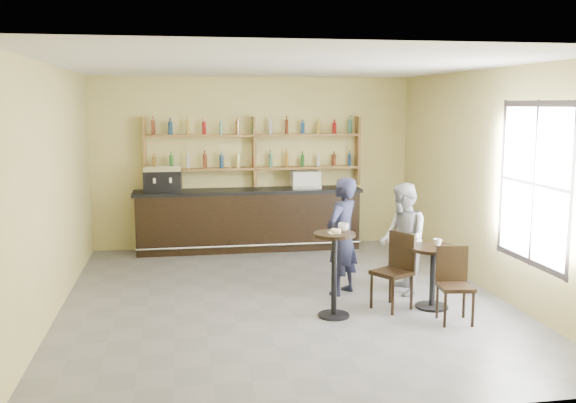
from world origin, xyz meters
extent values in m
plane|color=slate|center=(0.00, 0.00, 0.00)|extent=(7.00, 7.00, 0.00)
plane|color=white|center=(0.00, 0.00, 3.20)|extent=(7.00, 7.00, 0.00)
plane|color=#D0C276|center=(0.00, 3.50, 1.60)|extent=(7.00, 0.00, 7.00)
plane|color=#D0C276|center=(0.00, -3.50, 1.60)|extent=(7.00, 0.00, 7.00)
plane|color=#D0C276|center=(-3.00, 0.00, 1.60)|extent=(0.00, 7.00, 7.00)
plane|color=#D0C276|center=(3.00, 0.00, 1.60)|extent=(0.00, 7.00, 7.00)
plane|color=white|center=(2.99, -1.20, 1.70)|extent=(0.00, 2.00, 2.00)
cube|color=white|center=(0.51, -0.86, 1.09)|extent=(0.16, 0.16, 0.00)
torus|color=#C19746|center=(0.52, -0.87, 1.12)|extent=(0.16, 0.16, 0.05)
imported|color=white|center=(0.65, -0.76, 1.14)|extent=(0.17, 0.17, 0.11)
imported|color=black|center=(0.86, 0.11, 0.84)|extent=(0.72, 0.72, 1.68)
imported|color=white|center=(1.94, -0.73, 0.88)|extent=(0.14, 0.14, 0.10)
imported|color=gray|center=(1.72, -0.02, 0.80)|extent=(0.65, 0.81, 1.60)
camera|label=1|loc=(-1.40, -8.55, 2.69)|focal=40.00mm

